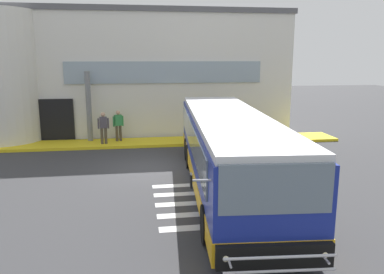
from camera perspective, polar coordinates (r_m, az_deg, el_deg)
ground_plane at (r=16.43m, az=-5.61°, el=-4.67°), size 80.00×90.00×0.02m
bay_paint_stripes at (r=12.73m, az=4.58°, el=-9.53°), size 4.40×3.96×0.01m
terminal_building at (r=27.30m, az=-8.48°, el=9.65°), size 18.79×13.80×7.37m
boarding_curb at (r=21.05m, az=-6.30°, el=-0.78°), size 20.99×2.00×0.15m
entry_support_column at (r=21.45m, az=-15.10°, el=4.40°), size 0.28×0.28×3.75m
bus_main_foreground at (r=13.60m, az=5.38°, el=-2.27°), size 3.91×12.44×2.70m
passenger_near_column at (r=20.61m, az=-13.04°, el=1.66°), size 0.59×0.40×1.68m
passenger_by_doorway at (r=21.14m, az=-10.89°, el=1.90°), size 0.56×0.34×1.68m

